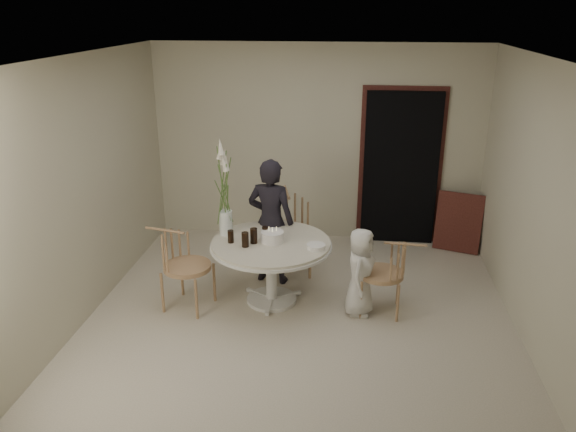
# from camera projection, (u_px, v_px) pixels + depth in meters

# --- Properties ---
(ground) EXTENTS (4.50, 4.50, 0.00)m
(ground) POSITION_uv_depth(u_px,v_px,m) (300.00, 314.00, 6.08)
(ground) COLOR beige
(ground) RESTS_ON ground
(room_shell) EXTENTS (4.50, 4.50, 4.50)m
(room_shell) POSITION_uv_depth(u_px,v_px,m) (302.00, 170.00, 5.51)
(room_shell) COLOR silver
(room_shell) RESTS_ON ground
(doorway) EXTENTS (1.00, 0.10, 2.10)m
(doorway) POSITION_uv_depth(u_px,v_px,m) (400.00, 169.00, 7.63)
(doorway) COLOR black
(doorway) RESTS_ON ground
(door_trim) EXTENTS (1.12, 0.03, 2.22)m
(door_trim) POSITION_uv_depth(u_px,v_px,m) (401.00, 164.00, 7.64)
(door_trim) COLOR #5B261F
(door_trim) RESTS_ON ground
(table) EXTENTS (1.33, 1.33, 0.73)m
(table) POSITION_uv_depth(u_px,v_px,m) (271.00, 251.00, 6.14)
(table) COLOR silver
(table) RESTS_ON ground
(picture_frame) EXTENTS (0.63, 0.36, 0.80)m
(picture_frame) POSITION_uv_depth(u_px,v_px,m) (459.00, 222.00, 7.54)
(picture_frame) COLOR #5B261F
(picture_frame) RESTS_ON ground
(chair_far) EXTENTS (0.62, 0.66, 0.98)m
(chair_far) POSITION_uv_depth(u_px,v_px,m) (288.00, 220.00, 6.98)
(chair_far) COLOR tan
(chair_far) RESTS_ON ground
(chair_right) EXTENTS (0.52, 0.49, 0.83)m
(chair_right) POSITION_uv_depth(u_px,v_px,m) (393.00, 267.00, 5.94)
(chair_right) COLOR tan
(chair_right) RESTS_ON ground
(chair_left) EXTENTS (0.60, 0.57, 0.90)m
(chair_left) POSITION_uv_depth(u_px,v_px,m) (177.00, 257.00, 6.08)
(chair_left) COLOR tan
(chair_left) RESTS_ON ground
(girl) EXTENTS (0.61, 0.46, 1.52)m
(girl) POSITION_uv_depth(u_px,v_px,m) (271.00, 222.00, 6.58)
(girl) COLOR black
(girl) RESTS_ON ground
(boy) EXTENTS (0.40, 0.53, 0.97)m
(boy) POSITION_uv_depth(u_px,v_px,m) (360.00, 272.00, 5.94)
(boy) COLOR silver
(boy) RESTS_ON ground
(birthday_cake) EXTENTS (0.25, 0.25, 0.17)m
(birthday_cake) POSITION_uv_depth(u_px,v_px,m) (272.00, 237.00, 6.07)
(birthday_cake) COLOR white
(birthday_cake) RESTS_ON table
(cola_tumbler_a) EXTENTS (0.10, 0.10, 0.16)m
(cola_tumbler_a) POSITION_uv_depth(u_px,v_px,m) (245.00, 240.00, 5.94)
(cola_tumbler_a) COLOR black
(cola_tumbler_a) RESTS_ON table
(cola_tumbler_b) EXTENTS (0.09, 0.09, 0.17)m
(cola_tumbler_b) POSITION_uv_depth(u_px,v_px,m) (254.00, 236.00, 6.03)
(cola_tumbler_b) COLOR black
(cola_tumbler_b) RESTS_ON table
(cola_tumbler_c) EXTENTS (0.09, 0.09, 0.14)m
(cola_tumbler_c) POSITION_uv_depth(u_px,v_px,m) (231.00, 237.00, 6.05)
(cola_tumbler_c) COLOR black
(cola_tumbler_c) RESTS_ON table
(cola_tumbler_d) EXTENTS (0.08, 0.08, 0.14)m
(cola_tumbler_d) POSITION_uv_depth(u_px,v_px,m) (265.00, 233.00, 6.14)
(cola_tumbler_d) COLOR black
(cola_tumbler_d) RESTS_ON table
(plate_stack) EXTENTS (0.21, 0.21, 0.05)m
(plate_stack) POSITION_uv_depth(u_px,v_px,m) (316.00, 247.00, 5.91)
(plate_stack) COLOR white
(plate_stack) RESTS_ON table
(flower_vase) EXTENTS (0.15, 0.15, 1.10)m
(flower_vase) POSITION_uv_depth(u_px,v_px,m) (225.00, 196.00, 6.13)
(flower_vase) COLOR white
(flower_vase) RESTS_ON table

